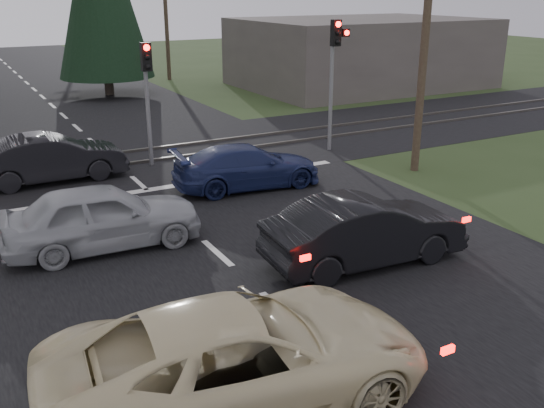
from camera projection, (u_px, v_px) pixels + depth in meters
ground at (282, 311)px, 11.41m from camera, size 120.00×120.00×0.00m
road at (130, 175)px, 19.66m from camera, size 14.00×100.00×0.01m
rail_corridor at (114, 160)px, 21.31m from camera, size 120.00×8.00×0.01m
stop_line at (147, 190)px, 18.17m from camera, size 13.00×0.35×0.00m
rail_near at (120, 165)px, 20.64m from camera, size 120.00×0.12×0.10m
rail_far at (108, 154)px, 21.96m from camera, size 120.00×0.12×0.10m
traffic_signal_right at (335, 60)px, 21.53m from camera, size 0.68×0.48×4.70m
traffic_signal_center at (147, 83)px, 19.73m from camera, size 0.32×0.48×4.10m
utility_pole_near at (426, 23)px, 18.61m from camera, size 1.80×0.26×9.00m
utility_pole_mid at (165, 5)px, 38.43m from camera, size 1.80×0.26×9.00m
building_right at (360, 52)px, 37.04m from camera, size 14.00×10.00×4.00m
cream_coupe at (239, 357)px, 8.64m from camera, size 5.83×3.12×1.56m
dark_hatchback at (365, 231)px, 13.18m from camera, size 4.61×1.86×1.49m
silver_car at (102, 217)px, 13.95m from camera, size 4.58×2.04×1.53m
blue_sedan at (247, 167)px, 18.26m from camera, size 4.66×2.27×1.31m
dark_car_far at (51, 158)px, 18.81m from camera, size 4.49×1.59×1.48m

